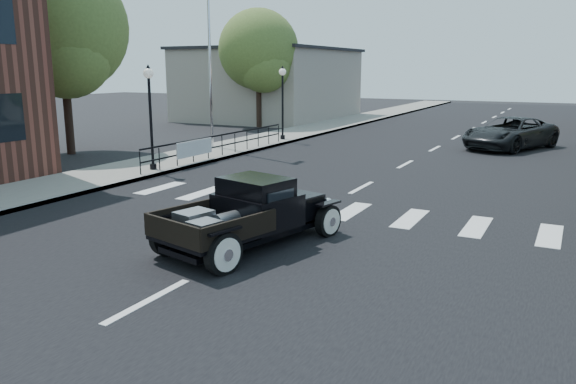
% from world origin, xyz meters
% --- Properties ---
extents(ground, '(120.00, 120.00, 0.00)m').
position_xyz_m(ground, '(0.00, 0.00, 0.00)').
color(ground, black).
rests_on(ground, ground).
extents(road, '(14.00, 80.00, 0.02)m').
position_xyz_m(road, '(0.00, 15.00, 0.01)').
color(road, black).
rests_on(road, ground).
extents(road_markings, '(12.00, 60.00, 0.06)m').
position_xyz_m(road_markings, '(0.00, 10.00, 0.00)').
color(road_markings, silver).
rests_on(road_markings, ground).
extents(sidewalk_left, '(3.00, 80.00, 0.15)m').
position_xyz_m(sidewalk_left, '(-8.50, 15.00, 0.07)').
color(sidewalk_left, gray).
rests_on(sidewalk_left, ground).
extents(low_building_left, '(10.00, 12.00, 5.00)m').
position_xyz_m(low_building_left, '(-15.00, 28.00, 2.50)').
color(low_building_left, '#A69B8B').
rests_on(low_building_left, ground).
extents(railing, '(0.08, 10.00, 1.00)m').
position_xyz_m(railing, '(-7.30, 10.00, 0.65)').
color(railing, black).
rests_on(railing, sidewalk_left).
extents(banner, '(0.04, 2.20, 0.60)m').
position_xyz_m(banner, '(-7.22, 8.00, 0.45)').
color(banner, silver).
rests_on(banner, sidewalk_left).
extents(lamp_post_b, '(0.36, 0.36, 3.70)m').
position_xyz_m(lamp_post_b, '(-7.60, 6.00, 2.00)').
color(lamp_post_b, black).
rests_on(lamp_post_b, sidewalk_left).
extents(lamp_post_c, '(0.36, 0.36, 3.70)m').
position_xyz_m(lamp_post_c, '(-7.60, 16.00, 2.00)').
color(lamp_post_c, black).
rests_on(lamp_post_c, sidewalk_left).
extents(flagpole, '(0.12, 0.12, 11.31)m').
position_xyz_m(flagpole, '(-9.20, 12.00, 5.81)').
color(flagpole, silver).
rests_on(flagpole, sidewalk_left).
extents(big_tree_near, '(5.61, 5.61, 8.24)m').
position_xyz_m(big_tree_near, '(-14.00, 8.00, 4.12)').
color(big_tree_near, '#4E632A').
rests_on(big_tree_near, ground).
extents(big_tree_far, '(5.06, 5.06, 7.43)m').
position_xyz_m(big_tree_far, '(-12.50, 22.00, 3.71)').
color(big_tree_far, '#4E632A').
rests_on(big_tree_far, ground).
extents(hotrod_pickup, '(3.02, 4.70, 1.50)m').
position_xyz_m(hotrod_pickup, '(-0.04, 0.26, 0.75)').
color(hotrod_pickup, black).
rests_on(hotrod_pickup, ground).
extents(second_car, '(4.36, 5.85, 1.48)m').
position_xyz_m(second_car, '(3.11, 18.63, 0.74)').
color(second_car, black).
rests_on(second_car, ground).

